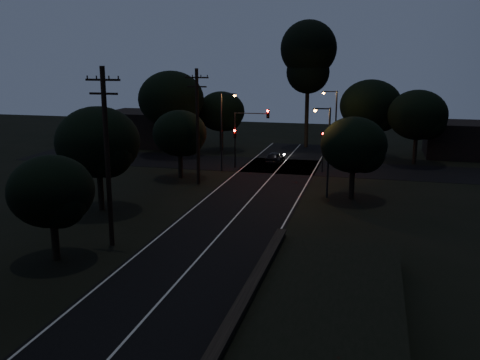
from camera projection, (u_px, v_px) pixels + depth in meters
The scene contains 21 objects.
road_surface at pixel (260, 190), 47.29m from camera, with size 60.00×70.00×0.03m.
utility_pole_mid at pixel (107, 155), 32.21m from camera, with size 2.20×0.30×11.00m.
utility_pole_far at pixel (198, 125), 48.32m from camera, with size 2.20×0.30×10.50m.
tree_left_b at pixel (53, 194), 30.12m from camera, with size 4.84×4.84×6.16m.
tree_left_c at pixel (100, 144), 39.86m from camera, with size 6.29×6.29×7.95m.
tree_left_d at pixel (181, 135), 50.94m from camera, with size 5.18×5.18×6.57m.
tree_far_nw at pixel (223, 113), 66.04m from camera, with size 5.80×5.80×7.34m.
tree_far_w at pixel (173, 100), 63.02m from camera, with size 7.78×7.78×9.92m.
tree_far_ne at pixel (373, 107), 61.46m from camera, with size 7.10×7.10×8.98m.
tree_far_e at pixel (420, 116), 57.58m from camera, with size 6.36×6.36×8.06m.
tree_right_a at pixel (356, 147), 43.17m from camera, with size 5.37×5.37×6.82m.
tall_pine at pixel (308, 56), 66.99m from camera, with size 7.04×7.04×16.01m.
building_left at pixel (146, 128), 71.30m from camera, with size 10.00×8.00×4.40m, color black.
building_right at pixel (465, 140), 62.71m from camera, with size 9.00×7.00×4.00m, color black.
signal_left at pixel (235, 141), 56.13m from camera, with size 0.28×0.35×4.10m.
signal_right at pixel (323, 145), 53.92m from camera, with size 0.28×0.35×4.10m.
signal_mast at pixel (251, 127), 55.39m from camera, with size 3.70×0.35×6.25m.
streetlight_a at pixel (223, 126), 54.01m from camera, with size 1.66×0.26×8.00m.
streetlight_b at pixel (334, 122), 57.14m from camera, with size 1.66×0.26×8.00m.
streetlight_c at pixel (327, 146), 43.86m from camera, with size 1.46×0.26×7.50m.
car at pixel (275, 157), 59.09m from camera, with size 1.51×3.75×1.28m, color black.
Camera 1 is at (9.58, -13.77, 11.54)m, focal length 40.00 mm.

